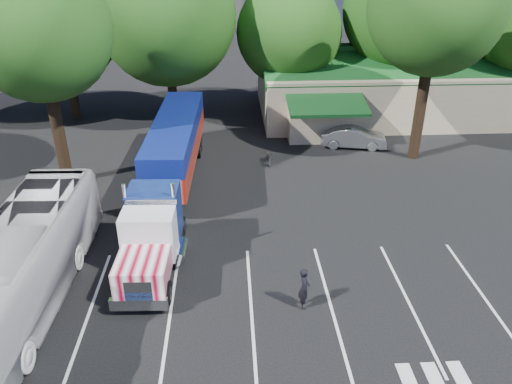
{
  "coord_description": "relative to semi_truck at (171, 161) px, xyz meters",
  "views": [
    {
      "loc": [
        -0.66,
        -21.53,
        13.31
      ],
      "look_at": [
        0.53,
        0.17,
        2.0
      ],
      "focal_mm": 35.0,
      "sensor_mm": 36.0,
      "label": 1
    }
  ],
  "objects": [
    {
      "name": "ground",
      "position": [
        3.97,
        -3.81,
        -2.19
      ],
      "size": [
        120.0,
        120.0,
        0.0
      ],
      "primitive_type": "plane",
      "color": "black",
      "rests_on": "ground"
    },
    {
      "name": "event_hall",
      "position": [
        17.71,
        14.0,
        0.02
      ],
      "size": [
        24.2,
        14.12,
        5.55
      ],
      "color": "#C8B495",
      "rests_on": "ground"
    },
    {
      "name": "tree_row_b",
      "position": [
        -9.03,
        13.99,
        4.94
      ],
      "size": [
        8.4,
        8.4,
        11.35
      ],
      "color": "black",
      "rests_on": "ground"
    },
    {
      "name": "tree_row_c",
      "position": [
        -1.03,
        12.39,
        5.85
      ],
      "size": [
        10.0,
        10.0,
        13.05
      ],
      "color": "black",
      "rests_on": "ground"
    },
    {
      "name": "tree_row_d",
      "position": [
        7.97,
        13.69,
        4.39
      ],
      "size": [
        8.0,
        8.0,
        10.6
      ],
      "color": "black",
      "rests_on": "ground"
    },
    {
      "name": "tree_row_e",
      "position": [
        16.97,
        14.19,
        5.89
      ],
      "size": [
        9.6,
        9.6,
        12.9
      ],
      "color": "black",
      "rests_on": "ground"
    },
    {
      "name": "tree_near_left",
      "position": [
        -6.53,
        2.19,
        6.62
      ],
      "size": [
        7.6,
        7.6,
        12.65
      ],
      "color": "black",
      "rests_on": "ground"
    },
    {
      "name": "tree_near_right",
      "position": [
        15.47,
        4.69,
        7.27
      ],
      "size": [
        8.0,
        8.0,
        13.5
      ],
      "color": "black",
      "rests_on": "ground"
    },
    {
      "name": "semi_truck",
      "position": [
        0.0,
        0.0,
        0.0
      ],
      "size": [
        3.28,
        18.57,
        3.87
      ],
      "rotation": [
        0.0,
        0.0,
        -0.04
      ],
      "color": "black",
      "rests_on": "ground"
    },
    {
      "name": "woman",
      "position": [
        6.06,
        -9.81,
        -1.29
      ],
      "size": [
        0.45,
        0.67,
        1.81
      ],
      "primitive_type": "imported",
      "rotation": [
        0.0,
        0.0,
        1.54
      ],
      "color": "black",
      "rests_on": "ground"
    },
    {
      "name": "bicycle",
      "position": [
        5.77,
        4.19,
        -1.75
      ],
      "size": [
        0.62,
        1.69,
        0.88
      ],
      "primitive_type": "imported",
      "rotation": [
        0.0,
        0.0,
        0.02
      ],
      "color": "black",
      "rests_on": "ground"
    },
    {
      "name": "tour_bus",
      "position": [
        -5.03,
        -9.15,
        -0.41
      ],
      "size": [
        3.42,
        12.86,
        3.55
      ],
      "primitive_type": "imported",
      "rotation": [
        0.0,
        0.0,
        -0.03
      ],
      "color": "silver",
      "rests_on": "ground"
    },
    {
      "name": "silver_sedan",
      "position": [
        11.86,
        6.69,
        -1.45
      ],
      "size": [
        4.69,
        2.36,
        1.47
      ],
      "primitive_type": "imported",
      "rotation": [
        0.0,
        0.0,
        1.38
      ],
      "color": "#9DA0A4",
      "rests_on": "ground"
    }
  ]
}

